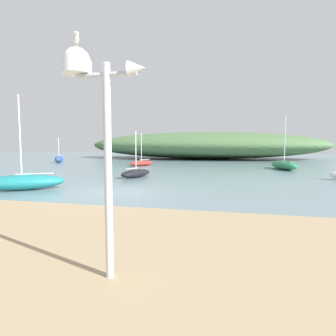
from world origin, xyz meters
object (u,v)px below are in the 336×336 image
sailboat_far_left (59,159)px  seagull_on_radar (76,39)px  mast_structure (91,95)px  sailboat_by_sandbar (136,173)px  sailboat_west_reach (141,163)px  sailboat_off_point (22,182)px  sailboat_far_right (284,165)px

sailboat_far_left → seagull_on_radar: bearing=-55.0°
mast_structure → sailboat_far_left: size_ratio=1.14×
sailboat_by_sandbar → sailboat_west_reach: bearing=106.4°
mast_structure → sailboat_by_sandbar: size_ratio=1.11×
mast_structure → sailboat_off_point: 11.53m
sailboat_west_reach → sailboat_far_right: 13.83m
sailboat_far_left → sailboat_far_right: sailboat_far_right is taller
sailboat_far_right → sailboat_by_sandbar: bearing=-141.8°
mast_structure → sailboat_far_right: 23.76m
sailboat_by_sandbar → sailboat_far_right: (10.91, 8.58, 0.11)m
mast_structure → sailboat_off_point: bearing=135.9°
sailboat_west_reach → sailboat_off_point: 16.04m
sailboat_far_right → sailboat_off_point: 20.86m
sailboat_by_sandbar → mast_structure: bearing=-72.9°
sailboat_by_sandbar → seagull_on_radar: bearing=-73.7°
sailboat_far_left → sailboat_far_right: 25.77m
sailboat_west_reach → sailboat_far_left: size_ratio=1.10×
sailboat_west_reach → sailboat_far_right: (13.78, -1.15, 0.12)m
seagull_on_radar → sailboat_west_reach: size_ratio=0.07×
sailboat_by_sandbar → sailboat_far_left: bearing=139.2°
sailboat_west_reach → sailboat_by_sandbar: sailboat_west_reach is taller
mast_structure → sailboat_by_sandbar: 15.00m
mast_structure → seagull_on_radar: bearing=-177.0°
mast_structure → seagull_on_radar: size_ratio=14.09×
sailboat_far_left → sailboat_off_point: sailboat_off_point is taller
mast_structure → sailboat_off_point: (-8.06, 7.81, -2.62)m
sailboat_west_reach → sailboat_by_sandbar: size_ratio=1.07×
seagull_on_radar → sailboat_far_right: bearing=73.3°
sailboat_by_sandbar → sailboat_off_point: (-3.72, -6.29, 0.10)m
seagull_on_radar → sailboat_off_point: (-7.84, 7.82, -3.45)m
seagull_on_radar → sailboat_far_left: size_ratio=0.08×
sailboat_far_left → sailboat_west_reach: bearing=-13.6°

